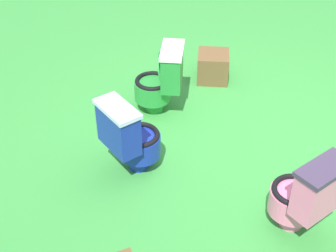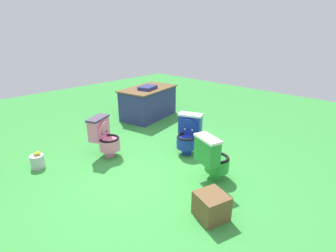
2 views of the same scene
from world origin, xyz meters
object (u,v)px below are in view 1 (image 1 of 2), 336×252
object	(u,v)px
toilet_blue	(130,137)
toilet_green	(161,80)
toilet_pink	(305,195)
small_crate	(213,66)

from	to	relation	value
toilet_blue	toilet_green	world-z (taller)	same
toilet_blue	toilet_green	size ratio (longest dim) A/B	1.00
toilet_blue	toilet_green	bearing A→B (deg)	128.41
toilet_pink	toilet_blue	bearing A→B (deg)	114.66
toilet_pink	toilet_green	size ratio (longest dim) A/B	1.00
small_crate	toilet_blue	bearing A→B (deg)	48.94
toilet_blue	toilet_green	distance (m)	0.97
toilet_green	toilet_blue	bearing A→B (deg)	170.32
toilet_blue	small_crate	distance (m)	1.79
toilet_green	small_crate	distance (m)	0.88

